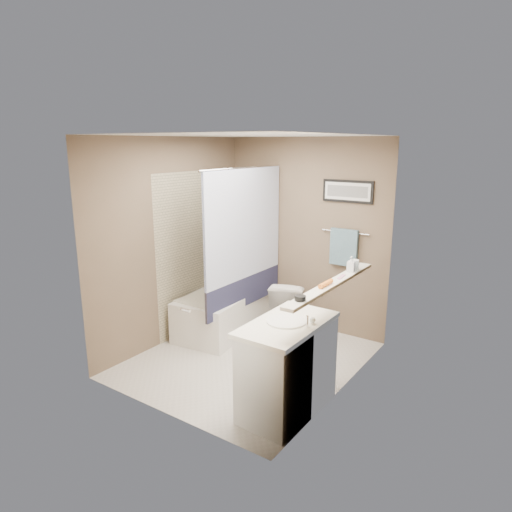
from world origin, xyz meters
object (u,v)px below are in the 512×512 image
Objects in this scene: hair_brush_front at (326,284)px; soap_bottle at (351,264)px; toilet at (290,308)px; candle_bowl_near at (300,298)px; bathtub at (227,309)px; glass_jar at (355,265)px; vanity at (287,369)px.

hair_brush_front is 0.55m from soap_bottle.
toilet is 4.70× the size of soap_bottle.
candle_bowl_near is at bearing -90.00° from hair_brush_front.
bathtub is at bearing 169.85° from soap_bottle.
glass_jar is at bearing 90.00° from hair_brush_front.
soap_bottle reaches higher than glass_jar.
glass_jar reaches higher than hair_brush_front.
soap_bottle is at bearing 90.00° from hair_brush_front.
bathtub is 2.39m from candle_bowl_near.
glass_jar reaches higher than toilet.
glass_jar is at bearing 135.45° from toilet.
candle_bowl_near is (1.00, -1.57, 0.78)m from toilet.
vanity is at bearing -43.41° from bathtub.
toilet is 1.42m from soap_bottle.
vanity is 5.88× the size of soap_bottle.
vanity is (0.81, -1.44, 0.04)m from toilet.
hair_brush_front reaches higher than vanity.
glass_jar is (1.79, -0.23, 0.92)m from bathtub.
vanity is at bearing 143.86° from candle_bowl_near.
toilet is at bearing 131.66° from hair_brush_front.
bathtub is 16.67× the size of candle_bowl_near.
bathtub is 6.82× the size of hair_brush_front.
vanity is at bearing 100.75° from toilet.
candle_bowl_near reaches higher than toilet.
glass_jar is (1.00, -0.48, 0.81)m from toilet.
toilet is 0.80× the size of vanity.
toilet is 2.02m from candle_bowl_near.
vanity is 1.24m from glass_jar.
glass_jar is (0.19, 0.96, 0.77)m from vanity.
hair_brush_front is at bearing 90.00° from candle_bowl_near.
candle_bowl_near reaches higher than vanity.
soap_bottle reaches higher than candle_bowl_near.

